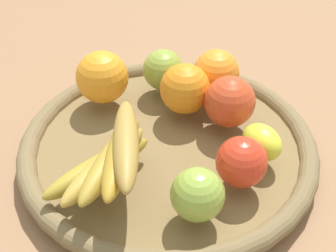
{
  "coord_description": "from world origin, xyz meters",
  "views": [
    {
      "loc": [
        -0.09,
        -0.5,
        0.48
      ],
      "look_at": [
        0.0,
        0.0,
        0.06
      ],
      "focal_mm": 49.03,
      "sensor_mm": 36.0,
      "label": 1
    }
  ],
  "objects": [
    {
      "name": "ground_plane",
      "position": [
        0.0,
        0.0,
        0.0
      ],
      "size": [
        2.4,
        2.4,
        0.0
      ],
      "primitive_type": "plane",
      "color": "#956A48",
      "rests_on": "ground"
    },
    {
      "name": "orange_0",
      "position": [
        -0.08,
        0.11,
        0.08
      ],
      "size": [
        0.11,
        0.11,
        0.08
      ],
      "primitive_type": "sphere",
      "rotation": [
        0.0,
        0.0,
        2.71
      ],
      "color": "orange",
      "rests_on": "basket"
    },
    {
      "name": "lemon_0",
      "position": [
        0.12,
        -0.06,
        0.06
      ],
      "size": [
        0.07,
        0.07,
        0.05
      ],
      "primitive_type": "ellipsoid",
      "rotation": [
        0.0,
        0.0,
        5.08
      ],
      "color": "yellow",
      "rests_on": "basket"
    },
    {
      "name": "apple_1",
      "position": [
        0.08,
        -0.1,
        0.07
      ],
      "size": [
        0.09,
        0.09,
        0.07
      ],
      "primitive_type": "sphere",
      "rotation": [
        0.0,
        0.0,
        2.29
      ],
      "color": "red",
      "rests_on": "basket"
    },
    {
      "name": "banana_bunch",
      "position": [
        -0.09,
        -0.08,
        0.08
      ],
      "size": [
        0.16,
        0.17,
        0.09
      ],
      "color": "#A88F2D",
      "rests_on": "basket"
    },
    {
      "name": "orange_2",
      "position": [
        0.04,
        0.06,
        0.08
      ],
      "size": [
        0.11,
        0.11,
        0.08
      ],
      "primitive_type": "sphere",
      "rotation": [
        0.0,
        0.0,
        5.53
      ],
      "color": "orange",
      "rests_on": "basket"
    },
    {
      "name": "apple_3",
      "position": [
        0.1,
        0.02,
        0.08
      ],
      "size": [
        0.11,
        0.11,
        0.08
      ],
      "primitive_type": "sphere",
      "rotation": [
        0.0,
        0.0,
        4.12
      ],
      "color": "#D34422",
      "rests_on": "basket"
    },
    {
      "name": "apple_0",
      "position": [
        0.02,
        0.13,
        0.07
      ],
      "size": [
        0.09,
        0.09,
        0.07
      ],
      "primitive_type": "sphere",
      "rotation": [
        0.0,
        0.0,
        0.45
      ],
      "color": "#8DA43B",
      "rests_on": "basket"
    },
    {
      "name": "orange_1",
      "position": [
        0.1,
        0.1,
        0.08
      ],
      "size": [
        0.1,
        0.1,
        0.07
      ],
      "primitive_type": "sphere",
      "rotation": [
        0.0,
        0.0,
        5.72
      ],
      "color": "orange",
      "rests_on": "basket"
    },
    {
      "name": "apple_2",
      "position": [
        0.01,
        -0.15,
        0.07
      ],
      "size": [
        0.08,
        0.08,
        0.07
      ],
      "primitive_type": "sphere",
      "rotation": [
        0.0,
        0.0,
        5.95
      ],
      "color": "#90AD40",
      "rests_on": "basket"
    },
    {
      "name": "basket",
      "position": [
        0.0,
        0.0,
        0.02
      ],
      "size": [
        0.44,
        0.44,
        0.04
      ],
      "color": "olive",
      "rests_on": "ground_plane"
    }
  ]
}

